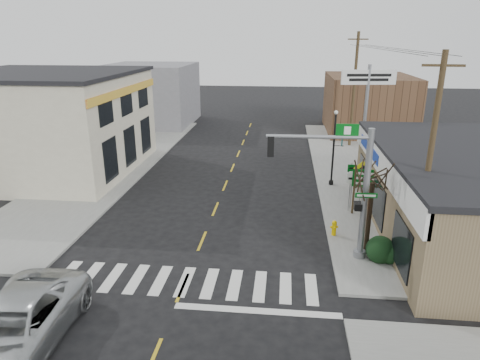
# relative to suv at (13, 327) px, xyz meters

# --- Properties ---
(ground) EXTENTS (140.00, 140.00, 0.00)m
(ground) POSITION_rel_suv_xyz_m (4.33, 4.00, -0.85)
(ground) COLOR black
(ground) RESTS_ON ground
(sidewalk_right) EXTENTS (6.00, 38.00, 0.13)m
(sidewalk_right) POSITION_rel_suv_xyz_m (13.33, 17.00, -0.79)
(sidewalk_right) COLOR gray
(sidewalk_right) RESTS_ON ground
(sidewalk_left) EXTENTS (6.00, 38.00, 0.13)m
(sidewalk_left) POSITION_rel_suv_xyz_m (-4.67, 17.00, -0.79)
(sidewalk_left) COLOR gray
(sidewalk_left) RESTS_ON ground
(center_line) EXTENTS (0.12, 56.00, 0.01)m
(center_line) POSITION_rel_suv_xyz_m (4.33, 12.00, -0.85)
(center_line) COLOR gold
(center_line) RESTS_ON ground
(crosswalk) EXTENTS (11.00, 2.20, 0.01)m
(crosswalk) POSITION_rel_suv_xyz_m (4.33, 4.40, -0.85)
(crosswalk) COLOR silver
(crosswalk) RESTS_ON ground
(left_building) EXTENTS (12.00, 12.00, 6.80)m
(left_building) POSITION_rel_suv_xyz_m (-8.67, 18.00, 2.55)
(left_building) COLOR beige
(left_building) RESTS_ON ground
(bldg_distant_right) EXTENTS (8.00, 10.00, 5.60)m
(bldg_distant_right) POSITION_rel_suv_xyz_m (16.33, 34.00, 1.95)
(bldg_distant_right) COLOR brown
(bldg_distant_right) RESTS_ON ground
(bldg_distant_left) EXTENTS (9.00, 10.00, 6.40)m
(bldg_distant_left) POSITION_rel_suv_xyz_m (-6.67, 36.00, 2.35)
(bldg_distant_left) COLOR slate
(bldg_distant_left) RESTS_ON ground
(suv) EXTENTS (3.05, 6.23, 1.70)m
(suv) POSITION_rel_suv_xyz_m (0.00, 0.00, 0.00)
(suv) COLOR #B1B5B7
(suv) RESTS_ON ground
(traffic_signal_pole) EXTENTS (4.64, 0.37, 5.88)m
(traffic_signal_pole) POSITION_rel_suv_xyz_m (10.83, 6.99, 2.78)
(traffic_signal_pole) COLOR gray
(traffic_signal_pole) RESTS_ON sidewalk_right
(guide_sign) EXTENTS (1.56, 0.13, 2.72)m
(guide_sign) POSITION_rel_suv_xyz_m (12.53, 11.84, 1.04)
(guide_sign) COLOR #463620
(guide_sign) RESTS_ON sidewalk_right
(fire_hydrant) EXTENTS (0.24, 0.24, 0.76)m
(fire_hydrant) POSITION_rel_suv_xyz_m (10.63, 9.04, -0.31)
(fire_hydrant) COLOR #ECC100
(fire_hydrant) RESTS_ON sidewalk_right
(ped_crossing_sign) EXTENTS (1.00, 0.07, 2.56)m
(ped_crossing_sign) POSITION_rel_suv_xyz_m (12.53, 13.42, 1.05)
(ped_crossing_sign) COLOR gray
(ped_crossing_sign) RESTS_ON sidewalk_right
(lamp_post) EXTENTS (0.63, 0.49, 4.83)m
(lamp_post) POSITION_rel_suv_xyz_m (11.27, 16.57, 2.09)
(lamp_post) COLOR black
(lamp_post) RESTS_ON sidewalk_right
(dance_center_sign) EXTENTS (3.51, 0.22, 7.47)m
(dance_center_sign) POSITION_rel_suv_xyz_m (13.33, 18.53, 4.84)
(dance_center_sign) COLOR gray
(dance_center_sign) RESTS_ON sidewalk_right
(bare_tree) EXTENTS (2.49, 2.49, 4.98)m
(bare_tree) POSITION_rel_suv_xyz_m (11.86, 7.35, 3.19)
(bare_tree) COLOR black
(bare_tree) RESTS_ON sidewalk_right
(shrub_front) EXTENTS (1.23, 1.23, 0.92)m
(shrub_front) POSITION_rel_suv_xyz_m (12.36, 6.83, -0.26)
(shrub_front) COLOR #203D1A
(shrub_front) RESTS_ON sidewalk_right
(shrub_back) EXTENTS (1.24, 1.24, 0.93)m
(shrub_back) POSITION_rel_suv_xyz_m (13.96, 10.64, -0.26)
(shrub_back) COLOR #163316
(shrub_back) RESTS_ON sidewalk_right
(utility_pole_near) EXTENTS (1.52, 0.23, 8.73)m
(utility_pole_near) POSITION_rel_suv_xyz_m (13.83, 6.80, 3.75)
(utility_pole_near) COLOR #49351F
(utility_pole_near) RESTS_ON sidewalk_right
(utility_pole_far) EXTENTS (1.66, 0.25, 9.53)m
(utility_pole_far) POSITION_rel_suv_xyz_m (13.83, 27.45, 4.16)
(utility_pole_far) COLOR #3C301F
(utility_pole_far) RESTS_ON sidewalk_right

